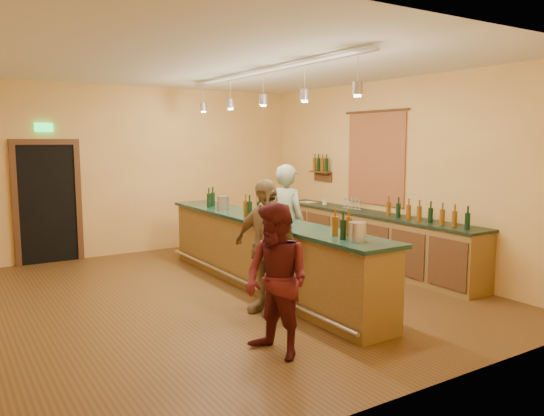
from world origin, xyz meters
TOP-DOWN VIEW (x-y plane):
  - floor at (0.00, 0.00)m, footprint 7.00×7.00m
  - ceiling at (0.00, 0.00)m, footprint 6.50×7.00m
  - wall_back at (0.00, 3.50)m, footprint 6.50×0.02m
  - wall_front at (0.00, -3.50)m, footprint 6.50×0.02m
  - wall_right at (3.25, 0.00)m, footprint 0.02×7.00m
  - doorway at (-1.70, 3.47)m, footprint 1.15×0.09m
  - tapestry at (3.23, 0.40)m, footprint 0.03×1.40m
  - bottle_shelf at (3.17, 1.90)m, footprint 0.17×0.55m
  - back_counter at (2.97, 0.18)m, footprint 0.60×4.55m
  - tasting_bar at (0.67, -0.00)m, footprint 0.74×5.10m
  - pendant_track at (0.67, -0.00)m, footprint 0.11×4.60m
  - bartender at (1.22, 0.19)m, footprint 0.58×0.75m
  - customer_a at (-0.52, -2.20)m, footprint 0.74×0.87m
  - customer_b at (0.12, -0.95)m, footprint 0.70×1.08m
  - bar_stool at (1.90, 0.72)m, footprint 0.32×0.32m

SIDE VIEW (x-z plane):
  - floor at x=0.00m, z-range 0.00..0.00m
  - back_counter at x=2.97m, z-range -0.15..1.12m
  - bar_stool at x=1.90m, z-range 0.18..0.84m
  - tasting_bar at x=0.67m, z-range -0.08..1.30m
  - customer_a at x=-0.52m, z-range 0.00..1.57m
  - customer_b at x=0.12m, z-range 0.00..1.71m
  - bartender at x=1.22m, z-range 0.00..1.82m
  - doorway at x=-1.70m, z-range -0.11..2.36m
  - wall_back at x=0.00m, z-range 0.00..3.20m
  - wall_front at x=0.00m, z-range 0.00..3.20m
  - wall_right at x=3.25m, z-range 0.00..3.20m
  - bottle_shelf at x=3.17m, z-range 1.39..1.94m
  - tapestry at x=3.23m, z-range 1.05..2.65m
  - pendant_track at x=0.67m, z-range 2.73..3.24m
  - ceiling at x=0.00m, z-range 3.19..3.21m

